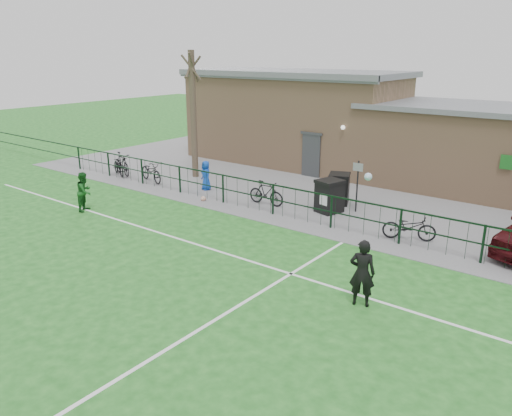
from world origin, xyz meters
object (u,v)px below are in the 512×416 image
Objects in this scene: wheelie_bin_left at (339,190)px; bicycle_a at (119,166)px; wheelie_bin_right at (330,197)px; bicycle_b at (122,164)px; ball_ground at (203,199)px; outfield_player at (85,191)px; bicycle_c at (151,171)px; spectator_child at (206,175)px; sign_post at (357,187)px; bicycle_d at (266,193)px; bicycle_e at (409,227)px; bare_tree at (193,116)px.

wheelie_bin_left is 0.66× the size of bicycle_a.
wheelie_bin_right is 0.63× the size of bicycle_b.
wheelie_bin_left reaches higher than ball_ground.
wheelie_bin_right is 9.45m from outfield_player.
wheelie_bin_right reaches higher than bicycle_c.
spectator_child is 1.83m from ball_ground.
sign_post is at bearing -63.73° from bicycle_b.
bicycle_d is 1.07× the size of outfield_player.
bicycle_d reaches higher than bicycle_e.
bicycle_e is 9.53m from spectator_child.
bicycle_b is 14.73m from bicycle_e.
bicycle_a is at bearing 153.08° from bicycle_b.
outfield_player reaches higher than bicycle_e.
wheelie_bin_left is (7.81, 0.25, -2.40)m from bare_tree.
bicycle_a is 2.31m from bicycle_c.
bare_tree is at bearing -10.26° from bicycle_c.
bicycle_b reaches higher than bicycle_a.
spectator_child reaches higher than bicycle_c.
bicycle_b is 2.19m from bicycle_c.
ball_ground is (3.19, -2.82, -2.89)m from bare_tree.
bare_tree is 8.18m from wheelie_bin_left.
bicycle_c is (-9.00, -1.03, -0.09)m from wheelie_bin_right.
bicycle_c is 4.72m from outfield_player.
bicycle_e is at bearing -0.69° from wheelie_bin_right.
bicycle_a is 0.20m from bicycle_b.
bicycle_b is at bearing 68.64° from bicycle_e.
wheelie_bin_right reaches higher than bicycle_b.
outfield_player reaches higher than bicycle_c.
sign_post is (0.80, 0.67, 0.41)m from wheelie_bin_right.
wheelie_bin_right reaches higher than bicycle_d.
bicycle_d is 7.07m from outfield_player.
bicycle_c is at bearing -146.51° from spectator_child.
wheelie_bin_left reaches higher than bicycle_e.
bicycle_e reaches higher than ball_ground.
outfield_player is at bearing -160.39° from wheelie_bin_left.
bicycle_b is at bearing -172.00° from sign_post.
outfield_player reaches higher than bicycle_b.
bicycle_b is at bearing -20.93° from bicycle_a.
wheelie_bin_right is 0.62× the size of bicycle_c.
bicycle_b is (-11.19, -1.02, -0.03)m from wheelie_bin_right.
wheelie_bin_left is 1.26m from sign_post.
outfield_player is 4.67m from ball_ground.
bicycle_a is 1.02× the size of bicycle_e.
bare_tree is 8.46m from wheelie_bin_right.
wheelie_bin_left reaches higher than bicycle_d.
ball_ground is at bearing -79.25° from bicycle_b.
bicycle_a is 8.24× the size of ball_ground.
bicycle_e is at bearing -94.25° from bicycle_d.
sign_post reaches higher than bicycle_c.
wheelie_bin_left is 0.98× the size of wheelie_bin_right.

